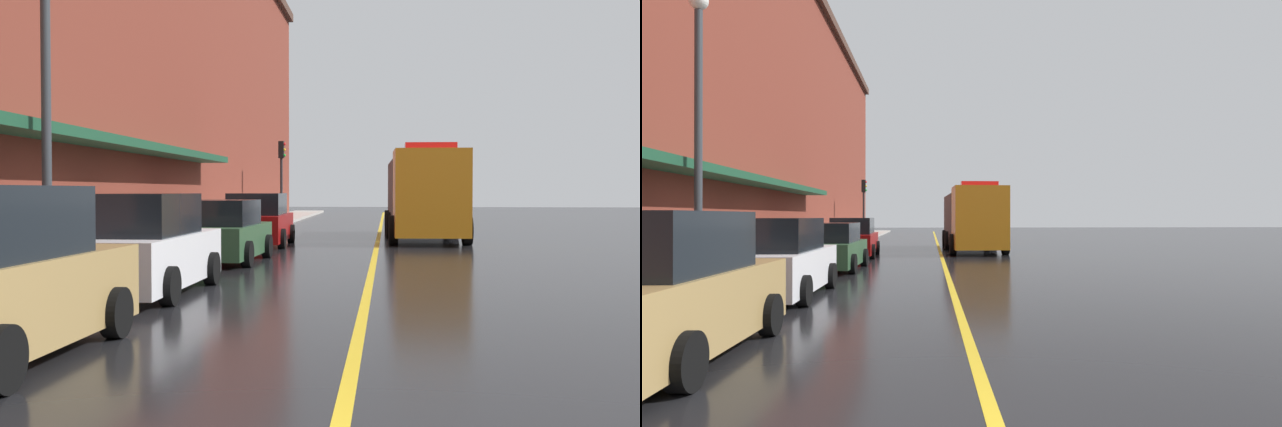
# 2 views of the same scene
# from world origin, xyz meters

# --- Properties ---
(ground_plane) EXTENTS (112.00, 112.00, 0.00)m
(ground_plane) POSITION_xyz_m (0.00, 25.00, 0.00)
(ground_plane) COLOR black
(sidewalk_left) EXTENTS (2.40, 70.00, 0.15)m
(sidewalk_left) POSITION_xyz_m (-6.20, 25.00, 0.07)
(sidewalk_left) COLOR #ADA8A0
(sidewalk_left) RESTS_ON ground
(lane_center_stripe) EXTENTS (0.16, 70.00, 0.01)m
(lane_center_stripe) POSITION_xyz_m (0.00, 25.00, 0.00)
(lane_center_stripe) COLOR gold
(lane_center_stripe) RESTS_ON ground
(brick_building_left) EXTENTS (9.18, 64.00, 15.57)m
(brick_building_left) POSITION_xyz_m (-11.40, 23.99, 7.80)
(brick_building_left) COLOR maroon
(brick_building_left) RESTS_ON ground
(parked_car_1) EXTENTS (2.01, 4.54, 1.79)m
(parked_car_1) POSITION_xyz_m (-3.96, 8.93, 0.83)
(parked_car_1) COLOR silver
(parked_car_1) RESTS_ON ground
(parked_car_2) EXTENTS (2.11, 4.31, 1.60)m
(parked_car_2) POSITION_xyz_m (-3.86, 15.06, 0.75)
(parked_car_2) COLOR #2D5133
(parked_car_2) RESTS_ON ground
(parked_car_3) EXTENTS (2.19, 4.66, 1.75)m
(parked_car_3) POSITION_xyz_m (-3.94, 21.02, 0.82)
(parked_car_3) COLOR maroon
(parked_car_3) RESTS_ON ground
(utility_truck) EXTENTS (2.97, 9.44, 3.44)m
(utility_truck) POSITION_xyz_m (1.70, 25.09, 1.64)
(utility_truck) COLOR orange
(utility_truck) RESTS_ON ground
(parking_meter_1) EXTENTS (0.14, 0.18, 1.33)m
(parking_meter_1) POSITION_xyz_m (-5.35, 10.23, 1.06)
(parking_meter_1) COLOR #4C4C51
(parking_meter_1) RESTS_ON sidewalk_left
(street_lamp_left) EXTENTS (0.44, 0.44, 6.94)m
(street_lamp_left) POSITION_xyz_m (-5.95, 9.43, 4.40)
(street_lamp_left) COLOR #33383D
(street_lamp_left) RESTS_ON sidewalk_left
(traffic_light_near) EXTENTS (0.38, 0.36, 4.30)m
(traffic_light_near) POSITION_xyz_m (-5.29, 36.42, 3.16)
(traffic_light_near) COLOR #232326
(traffic_light_near) RESTS_ON sidewalk_left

